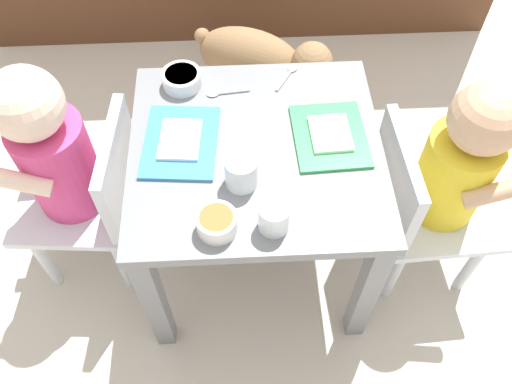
# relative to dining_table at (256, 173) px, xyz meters

# --- Properties ---
(ground_plane) EXTENTS (7.00, 7.00, 0.00)m
(ground_plane) POSITION_rel_dining_table_xyz_m (0.00, 0.00, -0.38)
(ground_plane) COLOR beige
(dining_table) EXTENTS (0.54, 0.52, 0.47)m
(dining_table) POSITION_rel_dining_table_xyz_m (0.00, 0.00, 0.00)
(dining_table) COLOR slate
(dining_table) RESTS_ON ground
(seated_child_left) EXTENTS (0.30, 0.30, 0.67)m
(seated_child_left) POSITION_rel_dining_table_xyz_m (-0.43, 0.03, 0.04)
(seated_child_left) COLOR silver
(seated_child_left) RESTS_ON ground
(seated_child_right) EXTENTS (0.29, 0.29, 0.64)m
(seated_child_right) POSITION_rel_dining_table_xyz_m (0.43, -0.03, 0.02)
(seated_child_right) COLOR silver
(seated_child_right) RESTS_ON ground
(dog) EXTENTS (0.44, 0.29, 0.33)m
(dog) POSITION_rel_dining_table_xyz_m (0.04, 0.55, -0.16)
(dog) COLOR olive
(dog) RESTS_ON ground
(food_tray_left) EXTENTS (0.17, 0.21, 0.02)m
(food_tray_left) POSITION_rel_dining_table_xyz_m (-0.16, 0.02, 0.10)
(food_tray_left) COLOR #388CD8
(food_tray_left) RESTS_ON dining_table
(food_tray_right) EXTENTS (0.16, 0.19, 0.02)m
(food_tray_right) POSITION_rel_dining_table_xyz_m (0.16, 0.02, 0.10)
(food_tray_right) COLOR green
(food_tray_right) RESTS_ON dining_table
(water_cup_left) EXTENTS (0.07, 0.07, 0.07)m
(water_cup_left) POSITION_rel_dining_table_xyz_m (-0.03, -0.09, 0.12)
(water_cup_left) COLOR white
(water_cup_left) RESTS_ON dining_table
(water_cup_right) EXTENTS (0.06, 0.06, 0.06)m
(water_cup_right) POSITION_rel_dining_table_xyz_m (0.02, -0.19, 0.12)
(water_cup_right) COLOR white
(water_cup_right) RESTS_ON dining_table
(cereal_bowl_left_side) EXTENTS (0.08, 0.08, 0.04)m
(cereal_bowl_left_side) POSITION_rel_dining_table_xyz_m (-0.08, -0.20, 0.11)
(cereal_bowl_left_side) COLOR white
(cereal_bowl_left_side) RESTS_ON dining_table
(veggie_bowl_far) EXTENTS (0.09, 0.09, 0.04)m
(veggie_bowl_far) POSITION_rel_dining_table_xyz_m (-0.16, 0.20, 0.11)
(veggie_bowl_far) COLOR white
(veggie_bowl_far) RESTS_ON dining_table
(spoon_by_left_tray) EXTENTS (0.06, 0.09, 0.01)m
(spoon_by_left_tray) POSITION_rel_dining_table_xyz_m (0.09, 0.22, 0.09)
(spoon_by_left_tray) COLOR silver
(spoon_by_left_tray) RESTS_ON dining_table
(spoon_by_right_tray) EXTENTS (0.10, 0.02, 0.01)m
(spoon_by_right_tray) POSITION_rel_dining_table_xyz_m (-0.07, 0.17, 0.09)
(spoon_by_right_tray) COLOR silver
(spoon_by_right_tray) RESTS_ON dining_table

